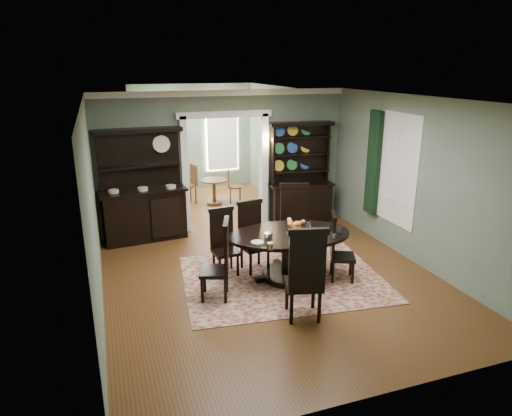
{
  "coord_description": "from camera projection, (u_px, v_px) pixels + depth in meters",
  "views": [
    {
      "loc": [
        -2.57,
        -6.52,
        3.5
      ],
      "look_at": [
        -0.1,
        0.6,
        1.13
      ],
      "focal_mm": 32.0,
      "sensor_mm": 36.0,
      "label": 1
    }
  ],
  "objects": [
    {
      "name": "chair_far_right",
      "position": [
        294.0,
        220.0,
        8.49
      ],
      "size": [
        0.65,
        0.63,
        1.42
      ],
      "rotation": [
        0.0,
        0.0,
        2.83
      ],
      "color": "black",
      "rests_on": "rug"
    },
    {
      "name": "parlor_chair_right",
      "position": [
        233.0,
        185.0,
        12.05
      ],
      "size": [
        0.4,
        0.39,
        0.88
      ],
      "rotation": [
        0.0,
        0.0,
        -1.83
      ],
      "color": "#5A2E19",
      "rests_on": "parlor_floor"
    },
    {
      "name": "chair_end_left",
      "position": [
        221.0,
        258.0,
        6.97
      ],
      "size": [
        0.58,
        0.59,
        1.28
      ],
      "rotation": [
        0.0,
        0.0,
        1.24
      ],
      "color": "black",
      "rests_on": "rug"
    },
    {
      "name": "welsh_dresser",
      "position": [
        300.0,
        186.0,
        10.5
      ],
      "size": [
        1.51,
        0.68,
        2.29
      ],
      "rotation": [
        0.0,
        0.0,
        -0.1
      ],
      "color": "black",
      "rests_on": "floor"
    },
    {
      "name": "centerpiece",
      "position": [
        296.0,
        230.0,
        7.54
      ],
      "size": [
        1.59,
        1.02,
        0.26
      ],
      "color": "silver",
      "rests_on": "dining_table"
    },
    {
      "name": "chair_far_left",
      "position": [
        223.0,
        239.0,
        7.88
      ],
      "size": [
        0.46,
        0.44,
        1.18
      ],
      "rotation": [
        0.0,
        0.0,
        3.22
      ],
      "color": "black",
      "rests_on": "rug"
    },
    {
      "name": "doorway_trim",
      "position": [
        225.0,
        155.0,
        9.95
      ],
      "size": [
        2.08,
        0.25,
        2.57
      ],
      "color": "white",
      "rests_on": "floor"
    },
    {
      "name": "sideboard",
      "position": [
        143.0,
        202.0,
        9.38
      ],
      "size": [
        1.8,
        0.78,
        2.3
      ],
      "rotation": [
        0.0,
        0.0,
        0.1
      ],
      "color": "black",
      "rests_on": "floor"
    },
    {
      "name": "wall_sconce",
      "position": [
        268.0,
        141.0,
        10.03
      ],
      "size": [
        0.27,
        0.21,
        0.21
      ],
      "color": "#AE892E",
      "rests_on": "back_wall_right"
    },
    {
      "name": "chair_near",
      "position": [
        306.0,
        272.0,
        6.32
      ],
      "size": [
        0.63,
        0.61,
        1.43
      ],
      "rotation": [
        0.0,
        0.0,
        -0.24
      ],
      "color": "black",
      "rests_on": "rug"
    },
    {
      "name": "chair_far_mid",
      "position": [
        252.0,
        234.0,
        8.03
      ],
      "size": [
        0.52,
        0.5,
        1.25
      ],
      "rotation": [
        0.0,
        0.0,
        3.3
      ],
      "color": "black",
      "rests_on": "rug"
    },
    {
      "name": "rug",
      "position": [
        283.0,
        278.0,
        7.81
      ],
      "size": [
        3.59,
        2.9,
        0.01
      ],
      "primitive_type": "cube",
      "rotation": [
        0.0,
        0.0,
        -0.11
      ],
      "color": "maroon",
      "rests_on": "floor"
    },
    {
      "name": "parlor",
      "position": [
        200.0,
        142.0,
        12.26
      ],
      "size": [
        3.51,
        3.5,
        3.01
      ],
      "color": "brown",
      "rests_on": "ground"
    },
    {
      "name": "right_window",
      "position": [
        385.0,
        166.0,
        8.93
      ],
      "size": [
        0.15,
        1.47,
        2.12
      ],
      "color": "white",
      "rests_on": "wall_right"
    },
    {
      "name": "chair_end_right",
      "position": [
        337.0,
        246.0,
        7.6
      ],
      "size": [
        0.55,
        0.56,
        1.18
      ],
      "rotation": [
        0.0,
        0.0,
        -1.99
      ],
      "color": "black",
      "rests_on": "rug"
    },
    {
      "name": "dining_table",
      "position": [
        289.0,
        247.0,
        7.67
      ],
      "size": [
        2.19,
        2.09,
        0.82
      ],
      "rotation": [
        0.0,
        0.0,
        -0.1
      ],
      "color": "black",
      "rests_on": "rug"
    },
    {
      "name": "room",
      "position": [
        273.0,
        191.0,
        7.3
      ],
      "size": [
        5.51,
        6.01,
        3.01
      ],
      "color": "brown",
      "rests_on": "ground"
    },
    {
      "name": "parlor_table",
      "position": [
        214.0,
        188.0,
        11.88
      ],
      "size": [
        0.71,
        0.71,
        0.66
      ],
      "color": "#5A2E19",
      "rests_on": "parlor_floor"
    },
    {
      "name": "parlor_chair_left",
      "position": [
        190.0,
        183.0,
        11.92
      ],
      "size": [
        0.47,
        0.46,
        1.03
      ],
      "rotation": [
        0.0,
        0.0,
        1.82
      ],
      "color": "#5A2E19",
      "rests_on": "parlor_floor"
    }
  ]
}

